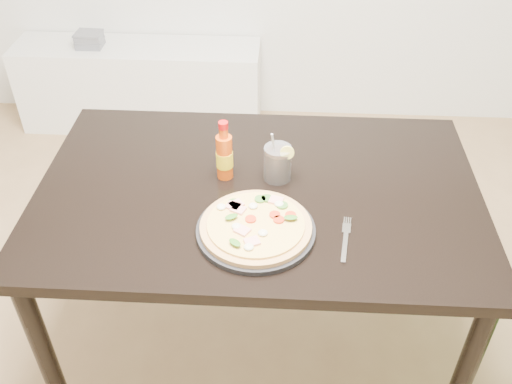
# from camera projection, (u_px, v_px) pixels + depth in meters

# --- Properties ---
(dining_table) EXTENTS (1.40, 0.90, 0.75)m
(dining_table) POSITION_uv_depth(u_px,v_px,m) (258.00, 208.00, 1.85)
(dining_table) COLOR black
(dining_table) RESTS_ON ground
(plate) EXTENTS (0.34, 0.34, 0.02)m
(plate) POSITION_uv_depth(u_px,v_px,m) (256.00, 230.00, 1.64)
(plate) COLOR black
(plate) RESTS_ON dining_table
(pizza) EXTENTS (0.32, 0.32, 0.03)m
(pizza) POSITION_uv_depth(u_px,v_px,m) (256.00, 225.00, 1.62)
(pizza) COLOR tan
(pizza) RESTS_ON plate
(hot_sauce_bottle) EXTENTS (0.06, 0.06, 0.20)m
(hot_sauce_bottle) POSITION_uv_depth(u_px,v_px,m) (224.00, 156.00, 1.80)
(hot_sauce_bottle) COLOR #D3490C
(hot_sauce_bottle) RESTS_ON dining_table
(cola_cup) EXTENTS (0.10, 0.09, 0.18)m
(cola_cup) POSITION_uv_depth(u_px,v_px,m) (278.00, 164.00, 1.81)
(cola_cup) COLOR black
(cola_cup) RESTS_ON dining_table
(fork) EXTENTS (0.04, 0.19, 0.00)m
(fork) POSITION_uv_depth(u_px,v_px,m) (346.00, 238.00, 1.62)
(fork) COLOR silver
(fork) RESTS_ON dining_table
(media_console) EXTENTS (1.40, 0.34, 0.50)m
(media_console) POSITION_uv_depth(u_px,v_px,m) (141.00, 86.00, 3.37)
(media_console) COLOR white
(media_console) RESTS_ON ground
(cd_stack) EXTENTS (0.14, 0.12, 0.08)m
(cd_stack) POSITION_uv_depth(u_px,v_px,m) (89.00, 40.00, 3.18)
(cd_stack) COLOR slate
(cd_stack) RESTS_ON media_console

